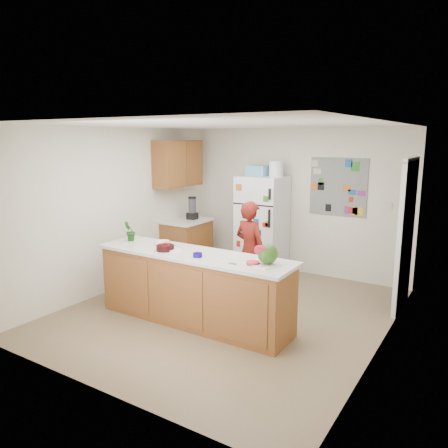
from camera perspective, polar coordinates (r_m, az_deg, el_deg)
The scene contains 26 objects.
floor at distance 6.10m, azimuth 0.44°, elevation -11.48°, with size 4.00×4.50×0.02m, color brown.
wall_back at distance 7.72m, azimuth 9.31°, elevation 2.93°, with size 4.00×0.02×2.50m, color beige.
wall_left at distance 6.98m, azimuth -13.74°, elevation 1.89°, with size 0.02×4.50×2.50m, color beige.
wall_right at distance 5.00m, azimuth 20.48°, elevation -2.12°, with size 0.02×4.50×2.50m, color beige.
ceiling at distance 5.63m, azimuth 0.48°, elevation 12.93°, with size 4.00×4.50×0.02m, color white.
doorway at distance 6.45m, azimuth 22.80°, elevation -1.51°, with size 0.03×0.85×2.04m, color black.
peninsula_base at distance 5.65m, azimuth -4.00°, elevation -8.48°, with size 2.60×0.62×0.88m, color brown.
peninsula_top at distance 5.51m, azimuth -4.06°, elevation -3.98°, with size 2.68×0.70×0.04m, color silver.
side_counter_base at distance 7.93m, azimuth -4.84°, elevation -2.79°, with size 0.60×0.80×0.86m, color brown.
side_counter_top at distance 7.83m, azimuth -4.89°, elevation 0.41°, with size 0.64×0.84×0.04m, color silver.
upper_cabinets at distance 7.75m, azimuth -6.02°, elevation 7.88°, with size 0.35×1.00×0.80m, color brown.
refrigerator at distance 7.63m, azimuth 4.99°, elevation -0.11°, with size 0.75×0.70×1.70m, color silver.
fridge_top_bin at distance 7.55m, azimuth 4.44°, elevation 6.98°, with size 0.35×0.28×0.18m, color #5999B2.
photo_collage at distance 7.40m, azimuth 14.69°, elevation 4.70°, with size 0.95×0.01×0.95m, color slate.
person at distance 6.36m, azimuth 3.43°, elevation -3.50°, with size 0.53×0.35×1.46m, color #5E140E.
blender_appliance at distance 7.85m, azimuth -4.17°, elevation 2.00°, with size 0.14×0.14×0.38m, color black.
cutting_board at distance 5.02m, azimuth 4.97°, elevation -5.22°, with size 0.36×0.27×0.01m, color white.
watermelon at distance 4.97m, azimuth 5.72°, elevation -3.91°, with size 0.23×0.23×0.23m, color #185E10.
watermelon_slice at distance 5.01m, azimuth 3.80°, elevation -5.03°, with size 0.15×0.15×0.02m, color red.
cherry_bowl at distance 5.65m, azimuth -7.68°, elevation -3.10°, with size 0.23×0.23×0.07m, color black.
white_bowl at distance 5.93m, azimuth -8.05°, elevation -2.47°, with size 0.19×0.19×0.06m, color silver.
cobalt_bowl at distance 5.31m, azimuth -3.47°, elevation -4.07°, with size 0.12×0.12×0.05m, color #0C045D.
plate at distance 5.81m, azimuth -7.44°, elevation -2.97°, with size 0.27×0.27×0.02m, color tan.
paper_towel at distance 5.64m, azimuth -6.67°, elevation -3.35°, with size 0.18×0.16×0.02m, color white.
keys at distance 5.01m, azimuth 1.11°, elevation -5.21°, with size 0.09×0.04×0.01m, color slate.
potted_plant at distance 6.23m, azimuth -12.21°, elevation -0.92°, with size 0.15×0.12×0.28m, color #114316.
Camera 1 is at (2.95, -4.79, 2.34)m, focal length 35.00 mm.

